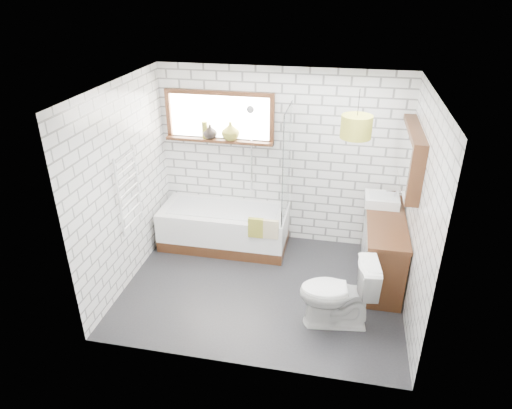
% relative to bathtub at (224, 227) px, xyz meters
% --- Properties ---
extents(floor, '(3.40, 2.60, 0.01)m').
position_rel_bathtub_xyz_m(floor, '(0.73, -0.91, -0.29)').
color(floor, black).
rests_on(floor, ground).
extents(ceiling, '(3.40, 2.60, 0.01)m').
position_rel_bathtub_xyz_m(ceiling, '(0.73, -0.91, 2.22)').
color(ceiling, white).
rests_on(ceiling, ground).
extents(wall_back, '(3.40, 0.01, 2.50)m').
position_rel_bathtub_xyz_m(wall_back, '(0.73, 0.40, 0.96)').
color(wall_back, white).
rests_on(wall_back, ground).
extents(wall_front, '(3.40, 0.01, 2.50)m').
position_rel_bathtub_xyz_m(wall_front, '(0.73, -2.21, 0.96)').
color(wall_front, white).
rests_on(wall_front, ground).
extents(wall_left, '(0.01, 2.60, 2.50)m').
position_rel_bathtub_xyz_m(wall_left, '(-0.97, -0.91, 0.96)').
color(wall_left, white).
rests_on(wall_left, ground).
extents(wall_right, '(0.01, 2.60, 2.50)m').
position_rel_bathtub_xyz_m(wall_right, '(2.44, -0.91, 0.96)').
color(wall_right, white).
rests_on(wall_right, ground).
extents(window, '(1.52, 0.16, 0.68)m').
position_rel_bathtub_xyz_m(window, '(-0.12, 0.35, 1.51)').
color(window, '#341B0E').
rests_on(window, wall_back).
extents(towel_radiator, '(0.06, 0.52, 1.00)m').
position_rel_bathtub_xyz_m(towel_radiator, '(-0.93, -0.91, 0.91)').
color(towel_radiator, white).
rests_on(towel_radiator, wall_left).
extents(mirror_cabinet, '(0.16, 1.20, 0.70)m').
position_rel_bathtub_xyz_m(mirror_cabinet, '(2.35, -0.31, 1.36)').
color(mirror_cabinet, '#341B0E').
rests_on(mirror_cabinet, wall_right).
extents(shower_riser, '(0.02, 0.02, 1.30)m').
position_rel_bathtub_xyz_m(shower_riser, '(0.33, 0.35, 1.06)').
color(shower_riser, silver).
rests_on(shower_riser, wall_back).
extents(bathtub, '(1.79, 0.79, 0.58)m').
position_rel_bathtub_xyz_m(bathtub, '(0.00, 0.00, 0.00)').
color(bathtub, white).
rests_on(bathtub, floor).
extents(shower_screen, '(0.02, 0.72, 1.50)m').
position_rel_bathtub_xyz_m(shower_screen, '(0.87, 0.00, 1.04)').
color(shower_screen, white).
rests_on(shower_screen, bathtub).
extents(towel_green, '(0.20, 0.06, 0.28)m').
position_rel_bathtub_xyz_m(towel_green, '(0.54, -0.39, 0.27)').
color(towel_green, olive).
rests_on(towel_green, bathtub).
extents(towel_beige, '(0.20, 0.05, 0.27)m').
position_rel_bathtub_xyz_m(towel_beige, '(0.74, -0.39, 0.27)').
color(towel_beige, tan).
rests_on(towel_beige, bathtub).
extents(vanity, '(0.48, 1.47, 0.84)m').
position_rel_bathtub_xyz_m(vanity, '(2.19, -0.35, 0.13)').
color(vanity, '#341B0E').
rests_on(vanity, floor).
extents(basin, '(0.43, 0.38, 0.13)m').
position_rel_bathtub_xyz_m(basin, '(2.13, 0.05, 0.62)').
color(basin, white).
rests_on(basin, vanity).
extents(tap, '(0.03, 0.03, 0.15)m').
position_rel_bathtub_xyz_m(tap, '(2.29, 0.05, 0.68)').
color(tap, silver).
rests_on(tap, vanity).
extents(toilet, '(0.58, 0.88, 0.84)m').
position_rel_bathtub_xyz_m(toilet, '(1.65, -1.40, 0.13)').
color(toilet, white).
rests_on(toilet, floor).
extents(vase_olive, '(0.29, 0.29, 0.25)m').
position_rel_bathtub_xyz_m(vase_olive, '(0.04, 0.32, 1.32)').
color(vase_olive, olive).
rests_on(vase_olive, window).
extents(vase_dark, '(0.22, 0.22, 0.20)m').
position_rel_bathtub_xyz_m(vase_dark, '(-0.25, 0.32, 1.29)').
color(vase_dark, black).
rests_on(vase_dark, window).
extents(bottle, '(0.09, 0.09, 0.23)m').
position_rel_bathtub_xyz_m(bottle, '(-0.33, 0.32, 1.31)').
color(bottle, olive).
rests_on(bottle, window).
extents(pendant, '(0.33, 0.33, 0.24)m').
position_rel_bathtub_xyz_m(pendant, '(1.69, -0.72, 1.81)').
color(pendant, olive).
rests_on(pendant, ceiling).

